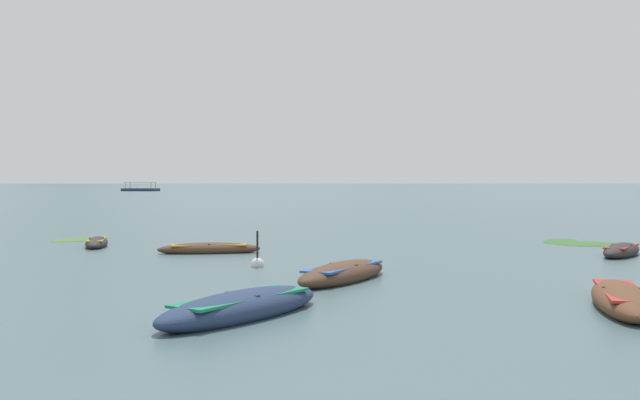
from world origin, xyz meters
name	(u,v)px	position (x,y,z in m)	size (l,w,h in m)	color
ground_plane	(373,183)	(0.00, 1500.00, 0.00)	(6000.00, 6000.00, 0.00)	#476066
mountain_1	(76,129)	(-779.44, 1811.47, 140.04)	(705.31, 705.31, 280.09)	#4C5B56
mountain_2	(401,128)	(68.62, 1711.60, 130.72)	(1029.56, 1029.56, 261.45)	slate
rowboat_0	(622,251)	(9.26, 19.90, 0.17)	(2.37, 3.13, 0.53)	#2D2826
rowboat_1	(97,243)	(-9.24, 21.90, 0.14)	(1.62, 3.13, 0.45)	#2D2826
rowboat_2	(242,307)	(-1.21, 8.51, 0.19)	(3.07, 4.09, 0.60)	navy
rowboat_4	(209,249)	(-4.45, 19.76, 0.14)	(3.59, 1.61, 0.46)	#4C3323
rowboat_7	(343,273)	(0.39, 13.39, 0.18)	(2.69, 4.11, 0.58)	#4C3323
rowboat_8	(622,299)	(5.88, 9.94, 0.18)	(1.75, 4.14, 0.57)	brown
ferry_0	(140,189)	(-59.72, 177.93, 0.45)	(9.86, 4.76, 2.54)	navy
mooring_buoy	(257,263)	(-2.17, 15.98, 0.10)	(0.38, 0.38, 1.15)	silver
weed_patch_0	(587,244)	(9.41, 24.23, 0.00)	(2.67, 2.13, 0.14)	#38662D
weed_patch_1	(560,242)	(8.71, 25.45, 0.00)	(2.80, 1.24, 0.14)	#38662D
weed_patch_3	(81,240)	(-11.08, 24.84, 0.00)	(3.01, 1.42, 0.14)	#477033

